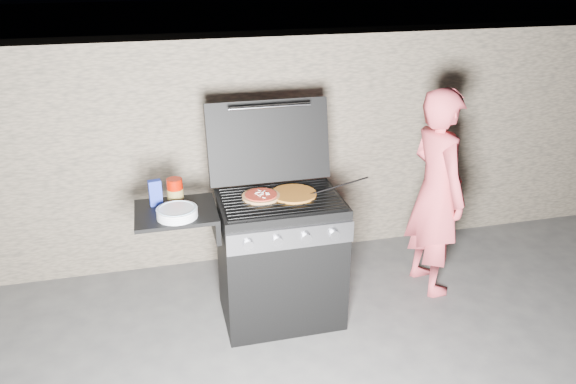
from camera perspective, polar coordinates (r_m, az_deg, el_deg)
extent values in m
plane|color=#3F3F3F|center=(4.09, -0.70, -12.34)|extent=(50.00, 50.00, 0.00)
cube|color=#81715B|center=(4.59, -3.76, 4.53)|extent=(8.00, 0.35, 1.80)
cylinder|color=orange|center=(3.67, 0.58, -0.18)|extent=(0.36, 0.36, 0.02)
cylinder|color=#970D00|center=(3.64, -11.40, 0.18)|extent=(0.13, 0.13, 0.16)
cube|color=#1C2E99|center=(3.62, -13.33, -0.09)|extent=(0.08, 0.06, 0.17)
cylinder|color=silver|center=(3.45, -11.20, -2.07)|extent=(0.32, 0.32, 0.06)
imported|color=#E74E59|center=(4.19, 14.83, -0.06)|extent=(0.42, 0.59, 1.54)
cylinder|color=black|center=(3.71, 5.12, 0.57)|extent=(0.43, 0.04, 0.09)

